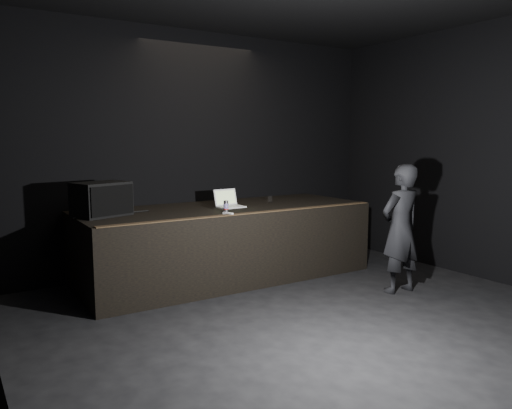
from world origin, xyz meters
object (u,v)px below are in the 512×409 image
at_px(person, 401,229).
at_px(stage_monitor, 102,199).
at_px(laptop, 229,202).
at_px(stage_riser, 225,242).
at_px(beer_can, 226,206).

bearing_deg(person, stage_monitor, -28.99).
bearing_deg(laptop, stage_riser, 127.39).
bearing_deg(person, stage_riser, -48.14).
bearing_deg(stage_monitor, beer_can, -38.91).
height_order(stage_monitor, person, person).
bearing_deg(person, laptop, -48.13).
relative_size(laptop, beer_can, 2.42).
xyz_separation_m(stage_riser, stage_monitor, (-1.67, 0.07, 0.71)).
height_order(stage_riser, stage_monitor, stage_monitor).
relative_size(stage_riser, laptop, 10.93).
relative_size(stage_monitor, laptop, 1.99).
bearing_deg(stage_monitor, person, -48.46).
bearing_deg(stage_monitor, laptop, -22.30).
xyz_separation_m(laptop, person, (1.50, -1.73, -0.25)).
height_order(laptop, person, person).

